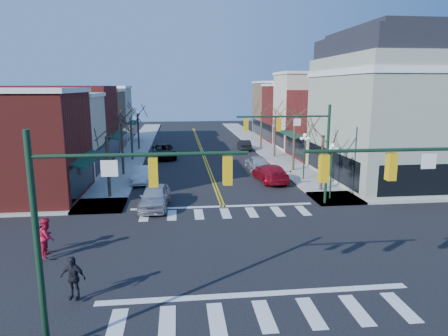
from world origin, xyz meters
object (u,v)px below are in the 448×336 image
object	(u,v)px
car_left_far	(164,151)
lamppost_midblock	(304,148)
car_right_near	(271,173)
pedestrian_dark_b	(43,236)
pedestrian_red_b	(47,237)
car_left_near	(155,197)
lamppost_corner	(332,162)
pedestrian_dark_a	(73,278)
victorian_corner	(398,107)
car_left_mid	(141,175)
car_right_mid	(257,163)
car_right_far	(244,145)

from	to	relation	value
car_left_far	lamppost_midblock	bearing A→B (deg)	-49.35
car_right_near	pedestrian_dark_b	bearing A→B (deg)	38.05
pedestrian_red_b	pedestrian_dark_b	bearing A→B (deg)	32.53
car_left_near	lamppost_corner	bearing A→B (deg)	6.41
pedestrian_dark_a	pedestrian_dark_b	bearing A→B (deg)	134.65
victorian_corner	car_left_mid	xyz separation A→B (m)	(-22.90, 1.30, -5.94)
car_left_near	car_right_mid	xyz separation A→B (m)	(9.60, 11.59, -0.01)
pedestrian_dark_a	car_right_mid	bearing A→B (deg)	79.50
car_left_far	car_right_mid	distance (m)	12.90
pedestrian_dark_b	car_right_mid	bearing A→B (deg)	-112.73
car_left_near	car_left_mid	bearing A→B (deg)	105.80
victorian_corner	pedestrian_red_b	world-z (taller)	victorian_corner
victorian_corner	car_left_far	bearing A→B (deg)	147.25
pedestrian_red_b	lamppost_midblock	bearing A→B (deg)	-48.85
car_right_far	pedestrian_dark_b	bearing A→B (deg)	65.15
pedestrian_dark_a	lamppost_midblock	bearing A→B (deg)	67.60
car_left_far	pedestrian_dark_a	xyz separation A→B (m)	(-2.50, -32.54, 0.21)
victorian_corner	lamppost_corner	distance (m)	10.89
car_left_near	car_right_near	xyz separation A→B (m)	(9.91, 6.87, -0.04)
lamppost_midblock	car_left_near	distance (m)	14.92
lamppost_midblock	car_right_near	distance (m)	3.79
lamppost_midblock	car_right_mid	size ratio (longest dim) A/B	0.91
victorian_corner	lamppost_midblock	distance (m)	9.10
lamppost_corner	car_right_mid	world-z (taller)	lamppost_corner
car_left_mid	pedestrian_dark_b	xyz separation A→B (m)	(-3.60, -15.12, 0.26)
lamppost_corner	car_left_near	bearing A→B (deg)	-177.80
car_right_far	victorian_corner	bearing A→B (deg)	120.93
pedestrian_red_b	car_right_far	bearing A→B (deg)	-23.77
car_left_far	pedestrian_red_b	world-z (taller)	pedestrian_red_b
lamppost_midblock	pedestrian_dark_b	size ratio (longest dim) A/B	2.62
victorian_corner	car_right_near	distance (m)	12.82
car_right_far	pedestrian_dark_b	distance (m)	36.12
lamppost_corner	pedestrian_red_b	distance (m)	19.80
lamppost_midblock	car_right_far	distance (m)	18.49
lamppost_corner	car_left_far	size ratio (longest dim) A/B	0.73
car_right_near	car_right_far	size ratio (longest dim) A/B	1.30
lamppost_corner	car_right_far	size ratio (longest dim) A/B	1.04
victorian_corner	pedestrian_dark_a	world-z (taller)	victorian_corner
car_left_mid	pedestrian_dark_a	distance (m)	20.15
car_right_mid	pedestrian_dark_a	xyz separation A→B (m)	(-12.10, -23.93, 0.22)
pedestrian_dark_b	car_left_far	bearing A→B (deg)	-85.39
victorian_corner	pedestrian_dark_b	xyz separation A→B (m)	(-26.50, -13.83, -5.68)
pedestrian_red_b	pedestrian_dark_b	distance (m)	0.79
lamppost_midblock	car_right_near	bearing A→B (deg)	-177.59
pedestrian_red_b	pedestrian_dark_a	distance (m)	4.92
car_left_mid	lamppost_midblock	bearing A→B (deg)	-3.62
lamppost_midblock	pedestrian_dark_b	xyz separation A→B (m)	(-18.20, -14.33, -1.98)
car_left_near	car_left_mid	world-z (taller)	car_left_near
lamppost_corner	car_right_mid	xyz separation A→B (m)	(-3.40, 11.09, -2.15)
lamppost_corner	car_left_mid	bearing A→B (deg)	153.45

